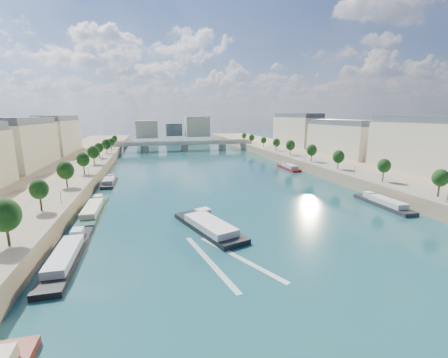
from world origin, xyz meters
TOP-DOWN VIEW (x-y plane):
  - ground at (0.00, 100.00)m, footprint 700.00×700.00m
  - quay_left at (-72.00, 100.00)m, footprint 44.00×520.00m
  - quay_right at (72.00, 100.00)m, footprint 44.00×520.00m
  - pave_left at (-57.00, 100.00)m, footprint 14.00×520.00m
  - pave_right at (57.00, 100.00)m, footprint 14.00×520.00m
  - trees_left at (-55.00, 102.00)m, footprint 4.80×268.80m
  - trees_right at (55.00, 110.00)m, footprint 4.80×268.80m
  - lamps_left at (-52.50, 90.00)m, footprint 0.36×200.36m
  - lamps_right at (52.50, 105.00)m, footprint 0.36×200.36m
  - buildings_right at (85.00, 112.00)m, footprint 16.00×226.00m
  - skyline at (3.19, 319.52)m, footprint 79.00×42.00m
  - bridge at (0.00, 229.03)m, footprint 112.00×12.00m
  - tour_barge at (-13.99, 53.71)m, footprint 15.79×27.52m
  - wake at (-13.99, 37.07)m, footprint 15.93×25.68m
  - moored_barges_left at (-45.50, 43.91)m, footprint 5.00×163.88m
  - moored_barges_right at (45.50, 47.72)m, footprint 5.00×160.16m

SIDE VIEW (x-z plane):
  - ground at x=0.00m, z-range 0.00..0.00m
  - wake at x=-13.99m, z-range 0.00..0.04m
  - moored_barges_left at x=-45.50m, z-range -0.96..2.64m
  - moored_barges_right at x=45.50m, z-range -0.96..2.64m
  - tour_barge at x=-13.99m, z-range -0.87..2.82m
  - quay_left at x=-72.00m, z-range 0.00..5.00m
  - quay_right at x=72.00m, z-range 0.00..5.00m
  - pave_left at x=-57.00m, z-range 5.00..5.10m
  - pave_right at x=57.00m, z-range 5.00..5.10m
  - bridge at x=0.00m, z-range 1.01..9.16m
  - lamps_left at x=-52.50m, z-range 5.64..9.92m
  - lamps_right at x=52.50m, z-range 5.64..9.92m
  - trees_left at x=-55.00m, z-range 6.35..14.61m
  - trees_right at x=55.00m, z-range 6.35..14.61m
  - skyline at x=3.19m, z-range 3.66..25.66m
  - buildings_right at x=85.00m, z-range 4.85..28.05m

